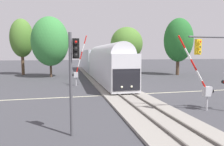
% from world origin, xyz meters
% --- Properties ---
extents(ground_plane, '(220.00, 220.00, 0.00)m').
position_xyz_m(ground_plane, '(0.00, 0.00, 0.00)').
color(ground_plane, '#3D3D42').
extents(road_centre_stripe, '(44.00, 0.20, 0.01)m').
position_xyz_m(road_centre_stripe, '(0.00, 0.00, 0.00)').
color(road_centre_stripe, beige).
rests_on(road_centre_stripe, ground).
extents(railway_track, '(4.40, 80.00, 0.32)m').
position_xyz_m(railway_track, '(0.00, 0.00, 0.10)').
color(railway_track, gray).
rests_on(railway_track, ground).
extents(commuter_train, '(3.04, 41.34, 5.16)m').
position_xyz_m(commuter_train, '(0.00, 17.96, 2.79)').
color(commuter_train, silver).
rests_on(commuter_train, railway_track).
extents(crossing_gate_near, '(3.08, 0.40, 5.51)m').
position_xyz_m(crossing_gate_near, '(4.21, -6.99, 1.88)').
color(crossing_gate_near, '#B7B7BC').
rests_on(crossing_gate_near, ground).
extents(crossing_gate_far, '(2.03, 0.40, 6.56)m').
position_xyz_m(crossing_gate_far, '(-4.32, 6.99, 2.06)').
color(crossing_gate_far, '#B7B7BC').
rests_on(crossing_gate_far, ground).
extents(traffic_signal_near_left, '(0.53, 0.38, 5.30)m').
position_xyz_m(traffic_signal_near_left, '(-5.38, -9.53, 3.56)').
color(traffic_signal_near_left, '#4C4C51').
rests_on(traffic_signal_near_left, ground).
extents(pine_left_background, '(4.41, 4.41, 10.92)m').
position_xyz_m(pine_left_background, '(-13.97, 23.23, 7.15)').
color(pine_left_background, brown).
rests_on(pine_left_background, ground).
extents(maple_right_background, '(5.52, 5.52, 10.98)m').
position_xyz_m(maple_right_background, '(15.64, 16.04, 6.77)').
color(maple_right_background, '#4C3828').
rests_on(maple_right_background, ground).
extents(oak_behind_train, '(6.47, 6.47, 10.65)m').
position_xyz_m(oak_behind_train, '(-8.32, 17.95, 6.32)').
color(oak_behind_train, '#4C3828').
rests_on(oak_behind_train, ground).
extents(elm_centre_background, '(7.23, 7.23, 10.11)m').
position_xyz_m(elm_centre_background, '(7.80, 24.62, 6.37)').
color(elm_centre_background, '#4C3828').
rests_on(elm_centre_background, ground).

